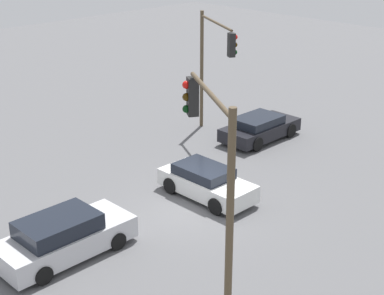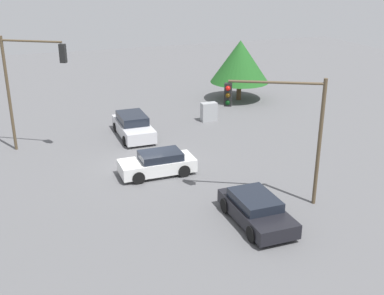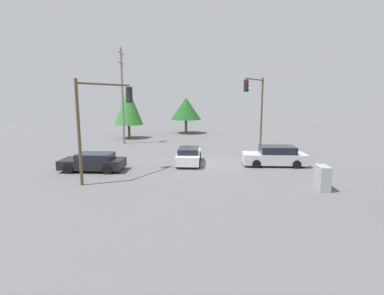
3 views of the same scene
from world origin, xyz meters
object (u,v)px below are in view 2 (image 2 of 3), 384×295
object	(u,v)px
sedan_silver	(133,126)
sedan_dark	(256,210)
traffic_signal_main	(282,118)
electrical_cabinet	(209,112)
traffic_signal_cross	(29,75)
sedan_white	(158,164)

from	to	relation	value
sedan_silver	sedan_dark	distance (m)	13.22
traffic_signal_main	electrical_cabinet	distance (m)	13.46
sedan_dark	traffic_signal_cross	world-z (taller)	traffic_signal_cross
electrical_cabinet	sedan_silver	bearing A→B (deg)	12.29
sedan_silver	traffic_signal_cross	xyz separation A→B (m)	(6.18, 0.55, 4.02)
electrical_cabinet	sedan_white	bearing A→B (deg)	51.38
traffic_signal_main	electrical_cabinet	xyz separation A→B (m)	(-1.76, -12.86, -3.55)
traffic_signal_main	electrical_cabinet	world-z (taller)	traffic_signal_main
traffic_signal_cross	electrical_cabinet	xyz separation A→B (m)	(-12.15, -1.85, -4.05)
traffic_signal_main	sedan_silver	bearing A→B (deg)	-42.10
sedan_silver	traffic_signal_main	xyz separation A→B (m)	(-4.21, 11.56, 3.53)
sedan_dark	traffic_signal_cross	bearing A→B (deg)	-55.72
sedan_silver	sedan_dark	xyz separation A→B (m)	(-2.32, 13.01, -0.08)
traffic_signal_cross	electrical_cabinet	size ratio (longest dim) A/B	5.10
traffic_signal_main	electrical_cabinet	bearing A→B (deg)	-69.90
sedan_white	traffic_signal_cross	xyz separation A→B (m)	(5.92, -5.94, 4.09)
sedan_dark	traffic_signal_main	world-z (taller)	traffic_signal_main
electrical_cabinet	traffic_signal_main	bearing A→B (deg)	82.20
sedan_white	traffic_signal_cross	bearing A→B (deg)	44.90
traffic_signal_main	traffic_signal_cross	world-z (taller)	traffic_signal_cross
sedan_white	electrical_cabinet	world-z (taller)	electrical_cabinet
sedan_white	electrical_cabinet	distance (m)	9.98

